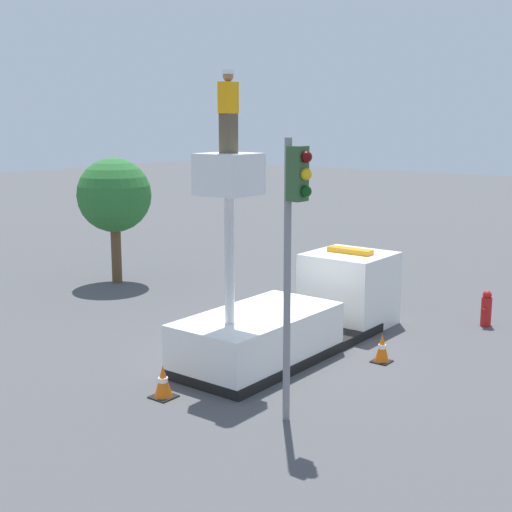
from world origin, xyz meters
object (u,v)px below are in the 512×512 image
object	(u,v)px
bucket_truck	(298,313)
worker	(228,112)
traffic_cone_rear	(163,382)
fire_hydrant	(486,309)
traffic_cone_curbside	(382,349)
traffic_light_pole	(294,225)
tree_left_bg	(114,196)

from	to	relation	value
bucket_truck	worker	distance (m)	5.72
bucket_truck	traffic_cone_rear	size ratio (longest dim) A/B	10.40
fire_hydrant	traffic_cone_rear	size ratio (longest dim) A/B	1.45
fire_hydrant	traffic_cone_rear	xyz separation A→B (m)	(-9.39, 3.47, -0.17)
worker	traffic_cone_curbside	bearing A→B (deg)	-37.29
bucket_truck	traffic_cone_curbside	distance (m)	2.37
bucket_truck	traffic_cone_curbside	size ratio (longest dim) A/B	10.35
bucket_truck	traffic_light_pole	distance (m)	5.47
traffic_cone_curbside	tree_left_bg	bearing A→B (deg)	81.01
traffic_cone_rear	tree_left_bg	bearing A→B (deg)	53.53
worker	traffic_light_pole	xyz separation A→B (m)	(-1.15, -2.52, -2.08)
fire_hydrant	traffic_cone_curbside	distance (m)	4.64
fire_hydrant	traffic_cone_rear	distance (m)	10.01
fire_hydrant	traffic_cone_rear	world-z (taller)	fire_hydrant
worker	traffic_cone_curbside	world-z (taller)	worker
traffic_cone_curbside	tree_left_bg	xyz separation A→B (m)	(1.84, 11.62, 2.78)
worker	tree_left_bg	size ratio (longest dim) A/B	0.39
traffic_cone_curbside	tree_left_bg	size ratio (longest dim) A/B	0.16
fire_hydrant	tree_left_bg	xyz separation A→B (m)	(-2.72, 12.49, 2.62)
bucket_truck	tree_left_bg	world-z (taller)	bucket_truck
worker	traffic_cone_rear	bearing A→B (deg)	170.45
bucket_truck	fire_hydrant	xyz separation A→B (m)	(4.84, -3.16, -0.41)
fire_hydrant	traffic_cone_curbside	bearing A→B (deg)	169.10
traffic_cone_curbside	worker	bearing A→B (deg)	142.71
traffic_cone_rear	worker	bearing A→B (deg)	-9.55
fire_hydrant	traffic_cone_curbside	xyz separation A→B (m)	(-4.56, 0.88, -0.17)
traffic_cone_curbside	fire_hydrant	bearing A→B (deg)	-10.90
worker	tree_left_bg	distance (m)	10.88
fire_hydrant	tree_left_bg	distance (m)	13.05
traffic_light_pole	tree_left_bg	world-z (taller)	traffic_light_pole
bucket_truck	tree_left_bg	distance (m)	9.82
bucket_truck	traffic_cone_curbside	world-z (taller)	bucket_truck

